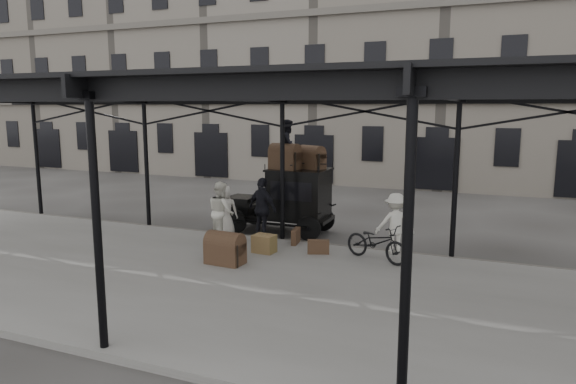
# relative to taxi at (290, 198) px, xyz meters

# --- Properties ---
(ground) EXTENTS (120.00, 120.00, 0.00)m
(ground) POSITION_rel_taxi_xyz_m (0.29, -3.33, -1.20)
(ground) COLOR #383533
(ground) RESTS_ON ground
(platform) EXTENTS (28.00, 8.00, 0.15)m
(platform) POSITION_rel_taxi_xyz_m (0.29, -5.33, -1.13)
(platform) COLOR slate
(platform) RESTS_ON ground
(canopy) EXTENTS (22.50, 9.00, 4.74)m
(canopy) POSITION_rel_taxi_xyz_m (0.29, -5.06, 3.39)
(canopy) COLOR black
(canopy) RESTS_ON ground
(building_frontage) EXTENTS (64.00, 8.00, 14.00)m
(building_frontage) POSITION_rel_taxi_xyz_m (0.29, 14.67, 5.80)
(building_frontage) COLOR slate
(building_frontage) RESTS_ON ground
(taxi) EXTENTS (3.65, 1.55, 2.18)m
(taxi) POSITION_rel_taxi_xyz_m (0.00, 0.00, 0.00)
(taxi) COLOR black
(taxi) RESTS_ON ground
(porter_left) EXTENTS (0.69, 0.59, 1.59)m
(porter_left) POSITION_rel_taxi_xyz_m (-1.71, -1.53, -0.26)
(porter_left) COLOR beige
(porter_left) RESTS_ON platform
(porter_midleft) EXTENTS (1.11, 1.09, 1.81)m
(porter_midleft) POSITION_rel_taxi_xyz_m (-1.35, -2.22, -0.15)
(porter_midleft) COLOR silver
(porter_midleft) RESTS_ON platform
(porter_centre) EXTENTS (0.91, 0.77, 1.59)m
(porter_centre) POSITION_rel_taxi_xyz_m (-1.60, -1.53, -0.26)
(porter_centre) COLOR silver
(porter_centre) RESTS_ON platform
(porter_official) EXTENTS (1.21, 0.83, 1.90)m
(porter_official) POSITION_rel_taxi_xyz_m (-0.29, -1.53, -0.10)
(porter_official) COLOR black
(porter_official) RESTS_ON platform
(porter_right) EXTENTS (1.24, 0.99, 1.68)m
(porter_right) POSITION_rel_taxi_xyz_m (3.77, -1.53, -0.21)
(porter_right) COLOR silver
(porter_right) RESTS_ON platform
(bicycle) EXTENTS (2.00, 1.34, 0.99)m
(bicycle) POSITION_rel_taxi_xyz_m (3.46, -2.47, -0.56)
(bicycle) COLOR black
(bicycle) RESTS_ON platform
(porter_roof) EXTENTS (0.73, 0.87, 1.60)m
(porter_roof) POSITION_rel_taxi_xyz_m (-0.03, -0.10, 1.77)
(porter_roof) COLOR black
(porter_roof) RESTS_ON taxi
(steamer_trunk_roof_near) EXTENTS (1.03, 0.73, 0.70)m
(steamer_trunk_roof_near) POSITION_rel_taxi_xyz_m (-0.08, -0.25, 1.32)
(steamer_trunk_roof_near) COLOR #4E3924
(steamer_trunk_roof_near) RESTS_ON taxi
(steamer_trunk_roof_far) EXTENTS (1.01, 0.85, 0.63)m
(steamer_trunk_roof_far) POSITION_rel_taxi_xyz_m (0.67, 0.20, 1.29)
(steamer_trunk_roof_far) COLOR #4E3924
(steamer_trunk_roof_far) RESTS_ON taxi
(steamer_trunk_platform) EXTENTS (1.01, 0.66, 0.71)m
(steamer_trunk_platform) POSITION_rel_taxi_xyz_m (-0.11, -4.23, -0.70)
(steamer_trunk_platform) COLOR #4E3924
(steamer_trunk_platform) RESTS_ON platform
(wicker_hamper) EXTENTS (0.63, 0.50, 0.50)m
(wicker_hamper) POSITION_rel_taxi_xyz_m (0.39, -2.90, -0.80)
(wicker_hamper) COLOR olive
(wicker_hamper) RESTS_ON platform
(suitcase_upright) EXTENTS (0.23, 0.61, 0.45)m
(suitcase_upright) POSITION_rel_taxi_xyz_m (0.87, -1.70, -0.83)
(suitcase_upright) COLOR #4E3924
(suitcase_upright) RESTS_ON platform
(suitcase_flat) EXTENTS (0.62, 0.35, 0.40)m
(suitcase_flat) POSITION_rel_taxi_xyz_m (1.84, -2.48, -0.85)
(suitcase_flat) COLOR #4E3924
(suitcase_flat) RESTS_ON platform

